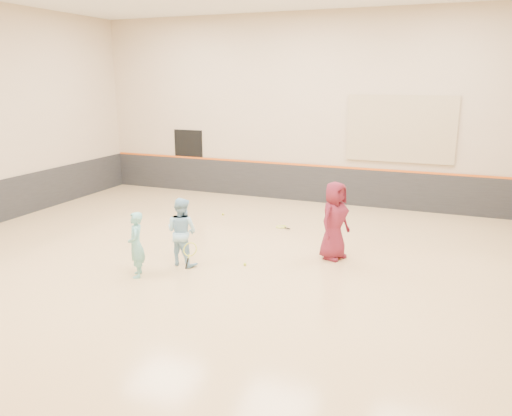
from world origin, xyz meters
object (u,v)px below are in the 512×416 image
at_px(young_man, 335,221).
at_px(spare_racket, 281,226).
at_px(girl, 136,245).
at_px(instructor, 182,232).

distance_m(young_man, spare_racket, 2.78).
relative_size(girl, instructor, 0.91).
height_order(instructor, young_man, young_man).
xyz_separation_m(young_man, spare_racket, (-1.89, 1.85, -0.84)).
xyz_separation_m(girl, spare_racket, (1.63, 4.41, -0.64)).
bearing_deg(girl, instructor, 120.12).
relative_size(girl, young_man, 0.77).
distance_m(girl, young_man, 4.36).
relative_size(instructor, spare_racket, 2.27).
height_order(girl, spare_racket, girl).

